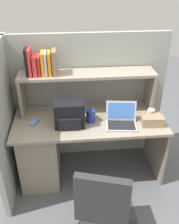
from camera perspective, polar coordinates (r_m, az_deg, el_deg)
name	(u,v)px	position (r m, az deg, el deg)	size (l,w,h in m)	color
ground_plane	(89,170)	(3.16, -0.09, -12.88)	(8.00, 8.00, 0.00)	#595B60
desk	(54,146)	(2.90, -7.85, -7.47)	(1.60, 0.70, 0.73)	gray
cubicle_partition_rear	(86,99)	(3.01, -0.77, 2.94)	(1.84, 0.05, 1.55)	#939991
cubicle_partition_left	(6,122)	(2.71, -18.20, -2.23)	(0.05, 1.06, 1.55)	#939991
overhead_hutch	(87,81)	(2.72, -0.50, 6.90)	(1.44, 0.28, 0.45)	gray
reference_books_on_shelf	(41,63)	(2.64, -10.79, 10.69)	(0.31, 0.18, 0.27)	black
laptop	(121,120)	(2.63, 7.13, -1.77)	(0.34, 0.30, 0.22)	#B7BABF
backpack	(69,114)	(2.56, -4.53, -0.48)	(0.30, 0.23, 0.26)	black
computer_mouse	(34,122)	(2.69, -12.33, -2.28)	(0.06, 0.10, 0.03)	#7299C6
paper_cup	(151,114)	(2.79, 13.56, -0.36)	(0.08, 0.08, 0.10)	white
tissue_box	(152,121)	(2.67, 13.91, -1.93)	(0.22, 0.12, 0.10)	#9E7F60
snack_canister	(91,116)	(2.64, 0.30, -0.90)	(0.10, 0.10, 0.13)	navy
office_chair	(104,213)	(2.26, 3.18, -21.66)	(0.52, 0.54, 0.93)	black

